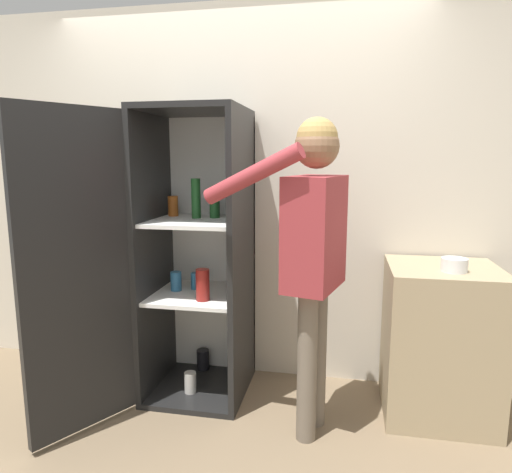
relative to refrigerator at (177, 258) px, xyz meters
The scene contains 6 objects.
ground_plane 1.10m from the refrigerator, 60.85° to the right, with size 12.00×12.00×0.00m, color #7A664C.
wall_back 0.65m from the refrigerator, 56.53° to the left, with size 7.00×0.06×2.55m.
refrigerator is the anchor object (origin of this frame).
person 0.93m from the refrigerator, 15.99° to the right, with size 0.75×0.55×1.75m.
counter 1.68m from the refrigerator, ahead, with size 0.63×0.61×0.91m.
bowl 1.64m from the refrigerator, ahead, with size 0.14×0.14×0.08m.
Camera 1 is at (0.73, -2.12, 1.53)m, focal length 32.00 mm.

